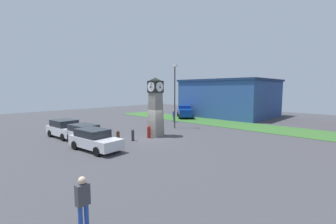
% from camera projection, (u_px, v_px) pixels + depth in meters
% --- Properties ---
extents(ground_plane, '(66.92, 66.92, 0.00)m').
position_uv_depth(ground_plane, '(151.00, 138.00, 20.32)').
color(ground_plane, '#424247').
extents(clock_tower, '(1.48, 1.42, 5.48)m').
position_uv_depth(clock_tower, '(156.00, 107.00, 20.94)').
color(clock_tower, gray).
rests_on(clock_tower, ground_plane).
extents(bollard_near_tower, '(0.32, 0.32, 1.11)m').
position_uv_depth(bollard_near_tower, '(149.00, 132.00, 20.41)').
color(bollard_near_tower, maroon).
rests_on(bollard_near_tower, ground_plane).
extents(bollard_mid_row, '(0.25, 0.25, 1.00)m').
position_uv_depth(bollard_mid_row, '(133.00, 135.00, 19.24)').
color(bollard_mid_row, '#333338').
rests_on(bollard_mid_row, ground_plane).
extents(bollard_far_row, '(0.28, 0.28, 1.07)m').
position_uv_depth(bollard_far_row, '(118.00, 137.00, 18.36)').
color(bollard_far_row, brown).
rests_on(bollard_far_row, ground_plane).
extents(car_navy_sedan, '(4.15, 2.24, 1.60)m').
position_uv_depth(car_navy_sedan, '(65.00, 128.00, 20.70)').
color(car_navy_sedan, silver).
rests_on(car_navy_sedan, ground_plane).
extents(car_near_tower, '(4.39, 2.21, 1.47)m').
position_uv_depth(car_near_tower, '(85.00, 133.00, 18.73)').
color(car_near_tower, silver).
rests_on(car_near_tower, ground_plane).
extents(car_by_building, '(4.53, 2.19, 1.53)m').
position_uv_depth(car_by_building, '(95.00, 140.00, 16.29)').
color(car_by_building, silver).
rests_on(car_by_building, ground_plane).
extents(pickup_truck, '(4.96, 4.95, 1.85)m').
position_uv_depth(pickup_truck, '(185.00, 112.00, 34.72)').
color(pickup_truck, navy).
rests_on(pickup_truck, ground_plane).
extents(pedestrian_near_bench, '(0.44, 0.46, 1.65)m').
position_uv_depth(pedestrian_near_bench, '(174.00, 115.00, 29.96)').
color(pedestrian_near_bench, '#338C4C').
rests_on(pedestrian_near_bench, ground_plane).
extents(pedestrian_crossing_lot, '(0.26, 0.41, 1.79)m').
position_uv_depth(pedestrian_crossing_lot, '(83.00, 200.00, 6.89)').
color(pedestrian_crossing_lot, '#264CA5').
rests_on(pedestrian_crossing_lot, ground_plane).
extents(street_lamp_far_side, '(0.50, 0.24, 7.14)m').
position_uv_depth(street_lamp_far_side, '(175.00, 92.00, 25.19)').
color(street_lamp_far_side, '#333338').
rests_on(street_lamp_far_side, ground_plane).
extents(warehouse_blue_far, '(13.17, 11.72, 5.92)m').
position_uv_depth(warehouse_blue_far, '(230.00, 98.00, 37.12)').
color(warehouse_blue_far, '#2D5193').
rests_on(warehouse_blue_far, ground_plane).
extents(grass_verge_far, '(40.15, 5.44, 0.04)m').
position_uv_depth(grass_verge_far, '(233.00, 124.00, 28.02)').
color(grass_verge_far, '#386B2D').
rests_on(grass_verge_far, ground_plane).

